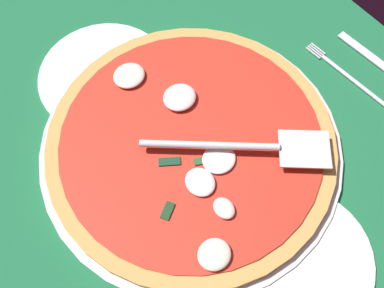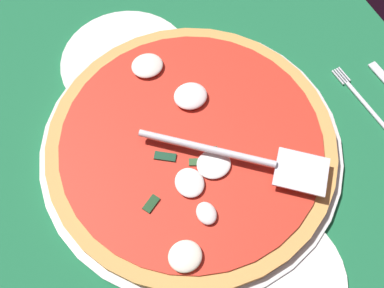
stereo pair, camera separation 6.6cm
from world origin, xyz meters
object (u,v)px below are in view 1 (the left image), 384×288
at_px(dinner_plate_right, 296,260).
at_px(place_setting_far, 377,80).
at_px(dinner_plate_left, 105,76).
at_px(pizza_server, 246,147).
at_px(pizza, 192,145).

distance_m(dinner_plate_right, place_setting_far, 0.33).
height_order(dinner_plate_left, place_setting_far, place_setting_far).
height_order(dinner_plate_right, pizza_server, pizza_server).
distance_m(pizza, pizza_server, 0.08).
bearing_deg(pizza, dinner_plate_right, 2.43).
xyz_separation_m(dinner_plate_left, place_setting_far, (0.28, 0.34, -0.00)).
relative_size(pizza, pizza_server, 1.88).
distance_m(dinner_plate_left, dinner_plate_right, 0.40).
bearing_deg(dinner_plate_right, pizza_server, 165.27).
bearing_deg(dinner_plate_right, dinner_plate_left, -174.62).
bearing_deg(place_setting_far, dinner_plate_left, 46.93).
distance_m(dinner_plate_left, pizza_server, 0.26).
height_order(dinner_plate_left, pizza_server, pizza_server).
xyz_separation_m(dinner_plate_right, place_setting_far, (-0.13, 0.30, -0.00)).
height_order(pizza, pizza_server, pizza_server).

